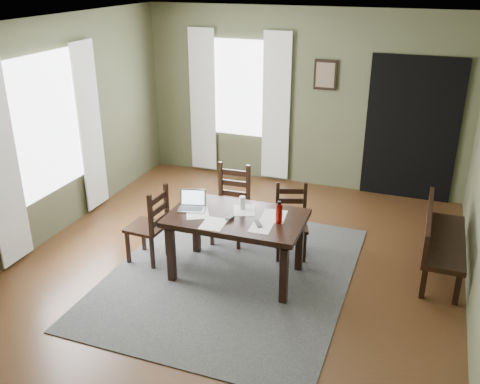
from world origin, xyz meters
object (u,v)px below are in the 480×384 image
at_px(water_bottle, 279,213).
at_px(chair_back_left, 231,205).
at_px(chair_back_right, 291,222).
at_px(dining_table, 236,223).
at_px(bench, 438,236).
at_px(chair_end, 150,226).
at_px(laptop, 192,204).

bearing_deg(water_bottle, chair_back_left, 137.34).
distance_m(chair_back_left, chair_back_right, 0.81).
distance_m(dining_table, bench, 2.26).
xyz_separation_m(chair_end, bench, (3.14, 0.89, 0.00)).
distance_m(bench, water_bottle, 1.86).
height_order(chair_back_left, chair_back_right, chair_back_left).
relative_size(chair_back_right, water_bottle, 3.56).
xyz_separation_m(dining_table, chair_back_right, (0.44, 0.68, -0.22)).
height_order(chair_end, laptop, laptop).
distance_m(chair_back_right, laptop, 1.23).
xyz_separation_m(bench, laptop, (-2.62, -0.83, 0.34)).
bearing_deg(water_bottle, chair_end, -178.55).
bearing_deg(bench, chair_back_right, 95.77).
bearing_deg(chair_back_left, chair_back_right, -9.53).
height_order(dining_table, bench, bench).
bearing_deg(chair_back_right, chair_end, -172.80).
xyz_separation_m(dining_table, laptop, (-0.53, 0.02, 0.14)).
bearing_deg(dining_table, water_bottle, -1.31).
bearing_deg(water_bottle, laptop, 178.82).
distance_m(dining_table, laptop, 0.55).
xyz_separation_m(chair_end, chair_back_right, (1.49, 0.72, -0.03)).
xyz_separation_m(dining_table, water_bottle, (0.48, -0.00, 0.20)).
bearing_deg(laptop, water_bottle, -16.15).
bearing_deg(laptop, chair_back_left, 62.69).
height_order(chair_end, chair_back_left, chair_back_left).
height_order(dining_table, chair_end, chair_end).
xyz_separation_m(chair_back_left, bench, (2.45, 0.07, -0.02)).
bearing_deg(dining_table, bench, 21.06).
bearing_deg(chair_back_left, dining_table, -67.48).
relative_size(dining_table, bench, 1.09).
distance_m(chair_back_left, laptop, 0.84).
distance_m(chair_end, chair_back_right, 1.66).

